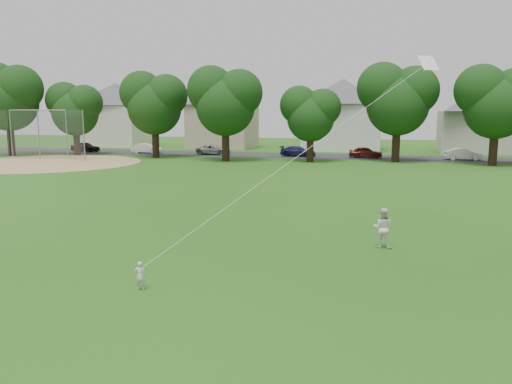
% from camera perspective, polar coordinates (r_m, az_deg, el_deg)
% --- Properties ---
extents(ground, '(160.00, 160.00, 0.00)m').
position_cam_1_polar(ground, '(14.58, -7.81, -9.94)').
color(ground, '#214F12').
rests_on(ground, ground).
extents(street, '(90.00, 7.00, 0.01)m').
position_cam_1_polar(street, '(55.19, 8.91, 4.03)').
color(street, '#2D2D30').
rests_on(street, ground).
extents(dirt_infield, '(18.00, 18.00, 0.02)m').
position_cam_1_polar(dirt_infield, '(51.59, -23.02, 3.08)').
color(dirt_infield, '#9E7F51').
rests_on(dirt_infield, ground).
extents(toddler, '(0.34, 0.29, 0.79)m').
position_cam_1_polar(toddler, '(13.93, -13.11, -9.29)').
color(toddler, silver).
rests_on(toddler, ground).
extents(older_boy, '(0.76, 0.63, 1.43)m').
position_cam_1_polar(older_boy, '(18.16, 14.29, -3.99)').
color(older_boy, white).
rests_on(older_boy, ground).
extents(kite, '(4.42, 5.44, 14.05)m').
position_cam_1_polar(kite, '(16.86, 6.50, 5.30)').
color(kite, white).
rests_on(kite, ground).
extents(baseball_backstop, '(11.26, 3.60, 4.99)m').
position_cam_1_polar(baseball_backstop, '(55.92, -23.85, 6.00)').
color(baseball_backstop, gray).
rests_on(baseball_backstop, ground).
extents(tree_row, '(80.28, 9.36, 11.24)m').
position_cam_1_polar(tree_row, '(48.88, 10.94, 10.86)').
color(tree_row, black).
rests_on(tree_row, ground).
extents(parked_cars, '(63.06, 2.08, 1.21)m').
position_cam_1_polar(parked_cars, '(54.02, 10.59, 4.50)').
color(parked_cars, black).
rests_on(parked_cars, ground).
extents(house_row, '(77.06, 13.79, 10.56)m').
position_cam_1_polar(house_row, '(65.02, 9.20, 9.27)').
color(house_row, silver).
rests_on(house_row, ground).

